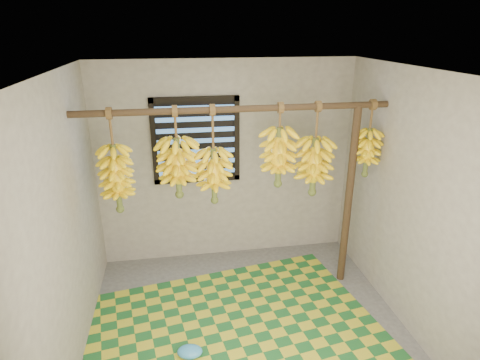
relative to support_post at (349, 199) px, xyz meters
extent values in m
cube|color=#4F4F4F|center=(-1.20, -0.70, -1.00)|extent=(3.00, 3.00, 0.01)
cube|color=silver|center=(-1.20, -0.70, 1.40)|extent=(3.00, 3.00, 0.01)
cube|color=slate|center=(-1.20, 0.80, 0.20)|extent=(3.00, 0.01, 2.40)
cube|color=slate|center=(-2.71, -0.70, 0.20)|extent=(0.01, 3.00, 2.40)
cube|color=slate|center=(0.30, -0.70, 0.20)|extent=(0.01, 3.00, 2.40)
cube|color=black|center=(-1.55, 0.78, 0.50)|extent=(1.00, 0.04, 1.00)
cylinder|color=#3C2C1B|center=(-1.20, 0.00, 1.00)|extent=(3.00, 0.06, 0.06)
cylinder|color=#3C2C1B|center=(0.00, 0.00, 0.00)|extent=(0.08, 0.08, 2.00)
cube|color=#1A5925|center=(-1.32, -0.75, -0.99)|extent=(3.03, 2.58, 0.01)
ellipsoid|color=#368DCC|center=(-1.77, -0.89, -0.94)|extent=(0.25, 0.20, 0.09)
cylinder|color=brown|center=(-2.35, 0.00, 0.86)|extent=(0.02, 0.02, 0.35)
cylinder|color=#4C5923|center=(-2.35, 0.00, 0.40)|extent=(0.06, 0.06, 0.63)
cylinder|color=brown|center=(-1.78, 0.00, 0.87)|extent=(0.02, 0.02, 0.31)
cylinder|color=#4C5923|center=(-1.78, 0.00, 0.47)|extent=(0.06, 0.06, 0.55)
cylinder|color=brown|center=(-1.43, 0.00, 0.81)|extent=(0.02, 0.02, 0.43)
cylinder|color=#4C5923|center=(-1.43, 0.00, 0.37)|extent=(0.06, 0.06, 0.52)
cylinder|color=brown|center=(-0.79, 0.00, 0.90)|extent=(0.02, 0.02, 0.25)
cylinder|color=#4C5923|center=(-0.79, 0.00, 0.53)|extent=(0.06, 0.06, 0.56)
cylinder|color=brown|center=(-0.41, 0.00, 0.84)|extent=(0.02, 0.02, 0.37)
cylinder|color=#4C5923|center=(-0.41, 0.00, 0.41)|extent=(0.06, 0.06, 0.56)
cylinder|color=brown|center=(0.15, 0.00, 0.88)|extent=(0.02, 0.02, 0.30)
cylinder|color=#4C5923|center=(0.15, 0.00, 0.53)|extent=(0.05, 0.05, 0.47)
camera|label=1|loc=(-1.80, -3.66, 1.72)|focal=30.00mm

